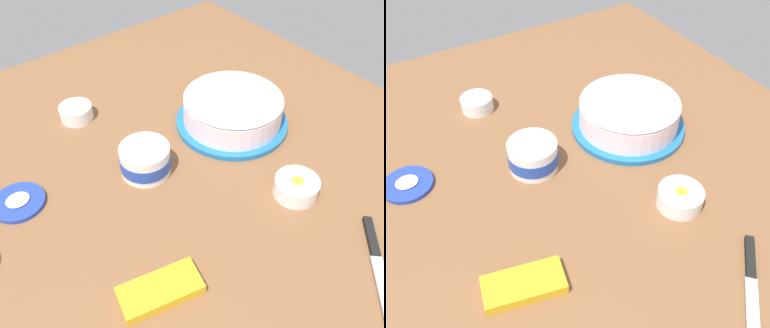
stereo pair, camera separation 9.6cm
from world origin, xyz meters
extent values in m
plane|color=brown|center=(0.00, 0.00, 0.00)|extent=(1.54, 1.54, 0.00)
cylinder|color=#1E6BB2|center=(-0.31, -0.13, 0.01)|extent=(0.29, 0.29, 0.01)
cylinder|color=#DBB77A|center=(-0.31, -0.13, 0.04)|extent=(0.23, 0.23, 0.05)
cylinder|color=white|center=(-0.31, -0.13, 0.05)|extent=(0.25, 0.25, 0.06)
ellipsoid|color=white|center=(-0.31, -0.13, 0.08)|extent=(0.25, 0.25, 0.02)
cylinder|color=white|center=(-0.03, -0.12, 0.04)|extent=(0.12, 0.12, 0.07)
cylinder|color=#2347B2|center=(-0.03, -0.12, 0.03)|extent=(0.12, 0.12, 0.03)
cylinder|color=white|center=(-0.03, -0.12, 0.07)|extent=(0.10, 0.10, 0.01)
cylinder|color=#233DAD|center=(0.24, -0.21, 0.01)|extent=(0.11, 0.11, 0.01)
ellipsoid|color=white|center=(0.24, -0.21, 0.01)|extent=(0.05, 0.05, 0.01)
cube|color=silver|center=(-0.19, 0.41, 0.01)|extent=(0.11, 0.11, 0.00)
cube|color=black|center=(-0.28, 0.32, 0.01)|extent=(0.08, 0.08, 0.01)
cylinder|color=white|center=(0.00, -0.41, 0.02)|extent=(0.09, 0.09, 0.04)
cylinder|color=green|center=(0.00, -0.41, 0.02)|extent=(0.07, 0.07, 0.01)
ellipsoid|color=green|center=(0.00, -0.41, 0.03)|extent=(0.06, 0.06, 0.02)
cylinder|color=white|center=(-0.25, 0.14, 0.02)|extent=(0.10, 0.10, 0.04)
cylinder|color=yellow|center=(-0.25, 0.14, 0.03)|extent=(0.08, 0.08, 0.01)
ellipsoid|color=yellow|center=(-0.25, 0.14, 0.03)|extent=(0.07, 0.07, 0.02)
cube|color=yellow|center=(0.13, 0.16, 0.01)|extent=(0.16, 0.10, 0.02)
camera|label=1|loc=(0.32, 0.50, 0.70)|focal=39.52mm
camera|label=2|loc=(0.24, 0.55, 0.70)|focal=39.52mm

